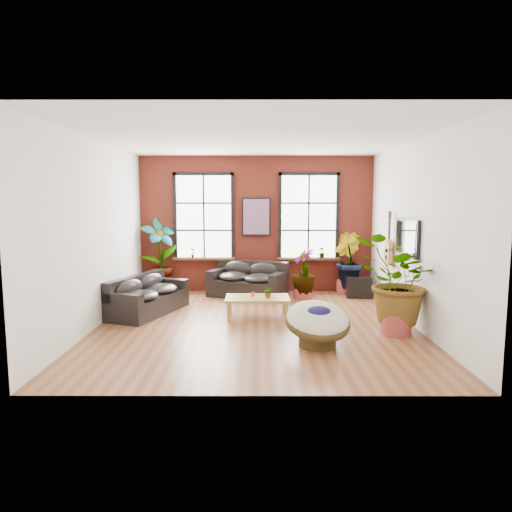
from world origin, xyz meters
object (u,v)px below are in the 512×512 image
at_px(coffee_table, 257,299).
at_px(sofa_back, 248,281).
at_px(papasan_chair, 318,322).
at_px(sofa_left, 147,296).

bearing_deg(coffee_table, sofa_back, 95.55).
bearing_deg(coffee_table, papasan_chair, -63.16).
height_order(sofa_left, papasan_chair, papasan_chair).
distance_m(sofa_left, coffee_table, 2.36).
distance_m(sofa_back, coffee_table, 2.06).
xyz_separation_m(sofa_left, coffee_table, (2.34, -0.33, 0.01)).
xyz_separation_m(sofa_back, coffee_table, (0.22, -2.05, -0.02)).
distance_m(sofa_back, sofa_left, 2.73).
bearing_deg(sofa_left, coffee_table, -78.36).
relative_size(sofa_back, papasan_chair, 1.69).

